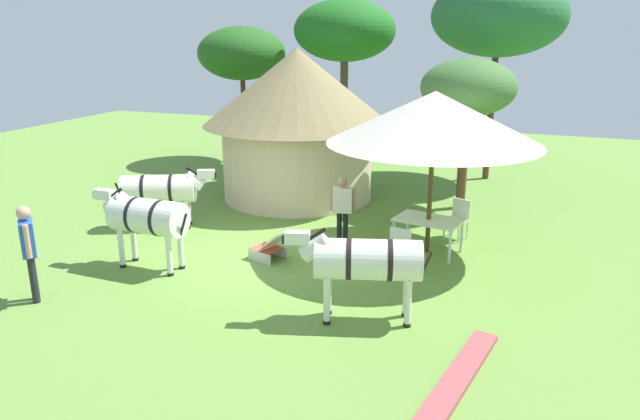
# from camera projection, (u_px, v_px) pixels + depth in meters

# --- Properties ---
(ground_plane) EXTENTS (36.00, 36.00, 0.00)m
(ground_plane) POSITION_uv_depth(u_px,v_px,m) (261.00, 257.00, 12.40)
(ground_plane) COLOR olive
(thatched_hut) EXTENTS (5.16, 5.16, 4.10)m
(thatched_hut) POSITION_uv_depth(u_px,v_px,m) (297.00, 117.00, 16.21)
(thatched_hut) COLOR beige
(thatched_hut) RESTS_ON ground_plane
(shade_umbrella) EXTENTS (4.35, 4.35, 3.40)m
(shade_umbrella) POSITION_uv_depth(u_px,v_px,m) (434.00, 118.00, 11.85)
(shade_umbrella) COLOR #4F361A
(shade_umbrella) RESTS_ON ground_plane
(patio_dining_table) EXTENTS (1.50, 1.10, 0.74)m
(patio_dining_table) POSITION_uv_depth(u_px,v_px,m) (428.00, 223.00, 12.51)
(patio_dining_table) COLOR silver
(patio_dining_table) RESTS_ON ground_plane
(patio_chair_near_lawn) EXTENTS (0.53, 0.51, 0.90)m
(patio_chair_near_lawn) POSITION_uv_depth(u_px,v_px,m) (402.00, 245.00, 11.58)
(patio_chair_near_lawn) COLOR white
(patio_chair_near_lawn) RESTS_ON ground_plane
(patio_chair_east_end) EXTENTS (0.57, 0.56, 0.90)m
(patio_chair_east_end) POSITION_uv_depth(u_px,v_px,m) (459.00, 216.00, 13.38)
(patio_chair_east_end) COLOR silver
(patio_chair_east_end) RESTS_ON ground_plane
(guest_beside_umbrella) EXTENTS (0.55, 0.26, 1.54)m
(guest_beside_umbrella) POSITION_uv_depth(u_px,v_px,m) (343.00, 205.00, 12.80)
(guest_beside_umbrella) COLOR black
(guest_beside_umbrella) RESTS_ON ground_plane
(standing_watcher) EXTENTS (0.49, 0.48, 1.73)m
(standing_watcher) POSITION_uv_depth(u_px,v_px,m) (28.00, 245.00, 10.12)
(standing_watcher) COLOR #222227
(standing_watcher) RESTS_ON ground_plane
(striped_lounge_chair) EXTENTS (0.91, 0.75, 0.67)m
(striped_lounge_chair) POSITION_uv_depth(u_px,v_px,m) (270.00, 248.00, 12.21)
(striped_lounge_chair) COLOR #C34D3A
(striped_lounge_chair) RESTS_ON ground_plane
(zebra_nearest_camera) EXTENTS (2.18, 0.73, 1.60)m
(zebra_nearest_camera) POSITION_uv_depth(u_px,v_px,m) (146.00, 217.00, 11.56)
(zebra_nearest_camera) COLOR silver
(zebra_nearest_camera) RESTS_ON ground_plane
(zebra_by_umbrella) EXTENTS (2.31, 1.11, 1.59)m
(zebra_by_umbrella) POSITION_uv_depth(u_px,v_px,m) (365.00, 260.00, 9.43)
(zebra_by_umbrella) COLOR silver
(zebra_by_umbrella) RESTS_ON ground_plane
(zebra_toward_hut) EXTENTS (2.20, 1.31, 1.47)m
(zebra_toward_hut) POSITION_uv_depth(u_px,v_px,m) (161.00, 189.00, 14.02)
(zebra_toward_hut) COLOR silver
(zebra_toward_hut) RESTS_ON ground_plane
(acacia_tree_behind_hut) EXTENTS (2.40, 2.40, 3.89)m
(acacia_tree_behind_hut) POSITION_uv_depth(u_px,v_px,m) (468.00, 89.00, 14.91)
(acacia_tree_behind_hut) COLOR brown
(acacia_tree_behind_hut) RESTS_ON ground_plane
(acacia_tree_right_background) EXTENTS (3.97, 3.97, 6.13)m
(acacia_tree_right_background) POSITION_uv_depth(u_px,v_px,m) (499.00, 16.00, 17.47)
(acacia_tree_right_background) COLOR #543523
(acacia_tree_right_background) RESTS_ON ground_plane
(acacia_tree_far_lawn) EXTENTS (3.04, 3.04, 4.67)m
(acacia_tree_far_lawn) POSITION_uv_depth(u_px,v_px,m) (242.00, 54.00, 20.47)
(acacia_tree_far_lawn) COLOR #562C21
(acacia_tree_far_lawn) RESTS_ON ground_plane
(acacia_tree_left_background) EXTENTS (3.36, 3.36, 5.53)m
(acacia_tree_left_background) POSITION_uv_depth(u_px,v_px,m) (345.00, 31.00, 19.45)
(acacia_tree_left_background) COLOR #4C3E2E
(acacia_tree_left_background) RESTS_ON ground_plane
(brick_patio_kerb) EXTENTS (0.85, 2.82, 0.08)m
(brick_patio_kerb) POSITION_uv_depth(u_px,v_px,m) (457.00, 379.00, 8.02)
(brick_patio_kerb) COLOR #9C4A4C
(brick_patio_kerb) RESTS_ON ground_plane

